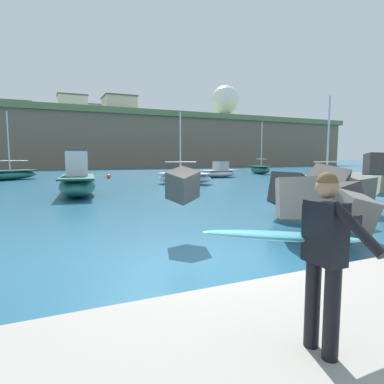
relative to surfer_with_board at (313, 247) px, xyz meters
The scene contains 17 objects.
ground_plane 3.92m from the surfer_with_board, 74.20° to the left, with size 400.00×400.00×0.00m, color #235B7A.
breakwater_jetty 6.36m from the surfer_with_board, 48.46° to the left, with size 32.49×6.15×2.67m.
surfer_with_board is the anchor object (origin of this frame).
boat_near_left 19.37m from the surfer_with_board, 43.78° to the left, with size 4.53×2.49×6.03m.
boat_near_centre 17.04m from the surfer_with_board, 92.50° to the left, with size 2.56×5.86×2.61m.
boat_near_right 39.81m from the surfer_with_board, 54.94° to the left, with size 2.05×4.22×6.62m.
boat_mid_centre 32.27m from the surfer_with_board, 62.90° to the left, with size 4.66×2.60×1.84m.
boat_far_left 33.51m from the surfer_with_board, 100.03° to the left, with size 6.34×5.33×6.45m.
boat_far_centre 23.29m from the surfer_with_board, 70.33° to the left, with size 4.79×4.46×5.73m.
mooring_buoy_inner 41.83m from the surfer_with_board, 63.08° to the left, with size 0.44×0.44×0.44m.
mooring_buoy_middle 31.37m from the surfer_with_board, 83.73° to the left, with size 0.44×0.44×0.44m.
headland_bluff 86.14m from the surfer_with_board, 79.53° to the left, with size 111.98×43.13×11.94m.
radar_dome 97.45m from the surfer_with_board, 60.74° to the left, with size 8.23×8.23×11.10m.
station_building_west 81.46m from the surfer_with_board, 87.09° to the left, with size 6.73×4.72×4.60m.
station_building_central 94.18m from the surfer_with_board, 95.29° to the left, with size 7.76×5.51×4.28m.
station_building_east 90.85m from the surfer_with_board, 84.01° to the left, with size 4.92×5.88×4.00m.
station_building_annex 78.25m from the surfer_with_board, 79.54° to the left, with size 7.29×7.68×4.25m.
Camera 1 is at (-3.37, -5.93, 2.15)m, focal length 30.65 mm.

